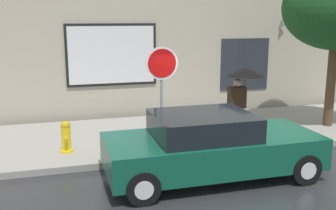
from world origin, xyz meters
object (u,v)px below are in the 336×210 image
object	(u,v)px
parked_car	(210,146)
fire_hydrant	(66,137)
pedestrian_with_umbrella	(243,81)
stop_sign	(162,79)

from	to	relation	value
parked_car	fire_hydrant	size ratio (longest dim) A/B	5.79
pedestrian_with_umbrella	stop_sign	world-z (taller)	stop_sign
pedestrian_with_umbrella	stop_sign	xyz separation A→B (m)	(-2.40, -0.72, 0.26)
fire_hydrant	stop_sign	xyz separation A→B (m)	(2.19, -0.67, 1.40)
stop_sign	pedestrian_with_umbrella	bearing A→B (deg)	16.66
parked_car	pedestrian_with_umbrella	size ratio (longest dim) A/B	2.37
parked_car	fire_hydrant	world-z (taller)	parked_car
fire_hydrant	stop_sign	distance (m)	2.69
pedestrian_with_umbrella	stop_sign	bearing A→B (deg)	-163.34
fire_hydrant	stop_sign	world-z (taller)	stop_sign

